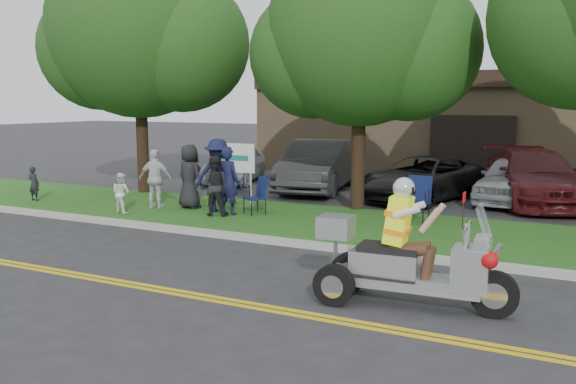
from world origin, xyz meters
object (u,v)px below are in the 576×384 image
at_px(spectator_adult_mid, 214,186).
at_px(parked_car_left, 318,166).
at_px(trike_scooter, 404,262).
at_px(lawn_chair_a, 258,193).
at_px(parked_car_far_left, 235,163).
at_px(lawn_chair_b, 418,196).
at_px(spectator_adult_right, 156,179).
at_px(parked_car_mid, 422,178).
at_px(parked_car_right, 533,177).
at_px(spectator_adult_left, 228,181).
at_px(parked_car_far_right, 514,179).

xyz_separation_m(spectator_adult_mid, parked_car_left, (0.29, 5.64, -0.03)).
bearing_deg(trike_scooter, lawn_chair_a, 132.88).
bearing_deg(parked_car_far_left, lawn_chair_a, -70.13).
bearing_deg(parked_car_far_left, lawn_chair_b, -48.05).
bearing_deg(spectator_adult_mid, spectator_adult_right, -23.32).
bearing_deg(lawn_chair_a, parked_car_mid, 89.98).
bearing_deg(spectator_adult_mid, trike_scooter, 128.04).
relative_size(spectator_adult_right, parked_car_far_left, 0.38).
height_order(spectator_adult_right, parked_car_left, spectator_adult_right).
relative_size(spectator_adult_right, parked_car_right, 0.30).
bearing_deg(parked_car_left, spectator_adult_left, -101.30).
distance_m(lawn_chair_a, parked_car_right, 8.03).
bearing_deg(trike_scooter, spectator_adult_mid, 141.48).
xyz_separation_m(spectator_adult_left, parked_car_far_left, (-3.48, 5.94, -0.26)).
bearing_deg(spectator_adult_left, parked_car_right, -134.98).
height_order(parked_car_left, parked_car_right, parked_car_left).
bearing_deg(lawn_chair_a, spectator_adult_left, -116.38).
bearing_deg(parked_car_left, parked_car_right, -6.37).
distance_m(spectator_adult_left, spectator_adult_mid, 0.38).
bearing_deg(parked_car_right, parked_car_left, 163.74).
relative_size(trike_scooter, parked_car_far_right, 0.70).
bearing_deg(spectator_adult_right, parked_car_far_left, -91.68).
bearing_deg(parked_car_right, spectator_adult_left, -158.92).
bearing_deg(parked_car_far_right, parked_car_left, -171.73).
bearing_deg(spectator_adult_left, parked_car_far_right, -133.48).
height_order(lawn_chair_b, parked_car_mid, parked_car_mid).
bearing_deg(spectator_adult_mid, parked_car_left, -110.21).
bearing_deg(parked_car_left, trike_scooter, -70.19).
bearing_deg(lawn_chair_b, spectator_adult_right, -167.01).
relative_size(parked_car_far_left, parked_car_left, 0.81).
relative_size(lawn_chair_a, parked_car_right, 0.18).
relative_size(spectator_adult_left, parked_car_far_right, 0.42).
xyz_separation_m(trike_scooter, parked_car_mid, (-2.21, 9.49, -0.01)).
bearing_deg(parked_car_far_right, lawn_chair_b, -103.86).
distance_m(trike_scooter, parked_car_right, 10.28).
bearing_deg(parked_car_left, parked_car_mid, -15.29).
distance_m(trike_scooter, parked_car_left, 11.33).
distance_m(lawn_chair_b, spectator_adult_left, 4.63).
bearing_deg(parked_car_mid, lawn_chair_a, -105.64).
bearing_deg(lawn_chair_b, parked_car_right, 69.09).
bearing_deg(parked_car_right, lawn_chair_b, -134.20).
relative_size(trike_scooter, lawn_chair_b, 2.60).
bearing_deg(trike_scooter, parked_car_far_left, 127.89).
bearing_deg(parked_car_mid, spectator_adult_mid, -108.71).
height_order(trike_scooter, lawn_chair_b, trike_scooter).
bearing_deg(parked_car_far_left, parked_car_left, -26.28).
bearing_deg(parked_car_left, parked_car_far_left, 160.05).
height_order(parked_car_far_left, parked_car_mid, parked_car_far_left).
bearing_deg(parked_car_mid, parked_car_far_right, 30.29).
xyz_separation_m(spectator_adult_mid, parked_car_far_left, (-3.27, 6.24, -0.16)).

